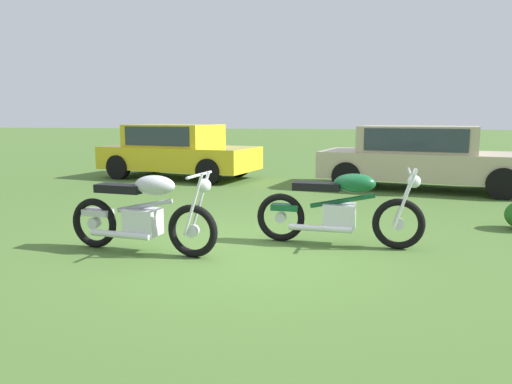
% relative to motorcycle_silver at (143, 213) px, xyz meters
% --- Properties ---
extents(ground_plane, '(120.00, 120.00, 0.00)m').
position_rel_motorcycle_silver_xyz_m(ground_plane, '(1.20, 0.40, -0.48)').
color(ground_plane, '#476B2D').
extents(motorcycle_silver, '(1.99, 0.64, 1.02)m').
position_rel_motorcycle_silver_xyz_m(motorcycle_silver, '(0.00, 0.00, 0.00)').
color(motorcycle_silver, black).
rests_on(motorcycle_silver, ground).
extents(motorcycle_green, '(2.14, 0.64, 1.02)m').
position_rel_motorcycle_silver_xyz_m(motorcycle_green, '(2.34, 0.77, -0.01)').
color(motorcycle_green, black).
rests_on(motorcycle_green, ground).
extents(car_yellow, '(4.40, 2.68, 1.43)m').
position_rel_motorcycle_silver_xyz_m(car_yellow, '(-2.06, 7.05, 0.31)').
color(car_yellow, gold).
rests_on(car_yellow, ground).
extents(car_beige, '(4.83, 2.79, 1.43)m').
position_rel_motorcycle_silver_xyz_m(car_beige, '(4.08, 6.10, 0.32)').
color(car_beige, '#BCAD8C').
rests_on(car_beige, ground).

